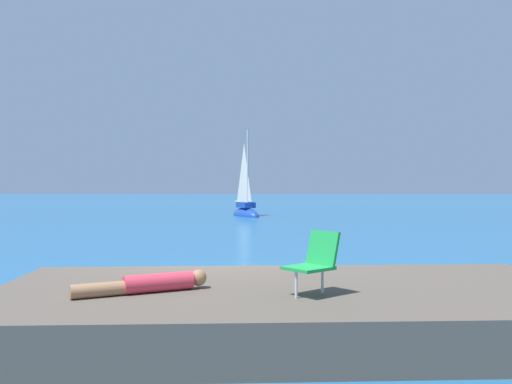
{
  "coord_description": "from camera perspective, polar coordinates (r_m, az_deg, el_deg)",
  "views": [
    {
      "loc": [
        1.02,
        -10.86,
        2.04
      ],
      "look_at": [
        0.11,
        17.18,
        1.5
      ],
      "focal_mm": 39.47,
      "sensor_mm": 36.0,
      "label": 1
    }
  ],
  "objects": [
    {
      "name": "sailboat_near",
      "position": [
        32.77,
        -1.06,
        -1.95
      ],
      "size": [
        2.22,
        3.02,
        5.51
      ],
      "rotation": [
        0.0,
        0.0,
        5.2
      ],
      "color": "#193D99",
      "rests_on": "ground"
    },
    {
      "name": "ground_plane",
      "position": [
        11.1,
        -3.51,
        -9.5
      ],
      "size": [
        160.0,
        160.0,
        0.0
      ],
      "primitive_type": "plane",
      "color": "#236093"
    },
    {
      "name": "person_sunbather",
      "position": [
        7.43,
        -10.84,
        -9.12
      ],
      "size": [
        1.6,
        0.98,
        0.25
      ],
      "rotation": [
        0.0,
        0.0,
        3.64
      ],
      "color": "#DB384C",
      "rests_on": "shore_ledge"
    },
    {
      "name": "boulder_seaward",
      "position": [
        10.0,
        14.96,
        -10.71
      ],
      "size": [
        1.08,
        0.91,
        0.62
      ],
      "primitive_type": "cube",
      "rotation": [
        -0.04,
        -0.07,
        0.15
      ],
      "color": "#494F38",
      "rests_on": "ground"
    },
    {
      "name": "boulder_inland",
      "position": [
        10.64,
        18.41,
        -10.01
      ],
      "size": [
        1.85,
        1.65,
        1.01
      ],
      "primitive_type": "cube",
      "rotation": [
        0.07,
        0.11,
        0.44
      ],
      "color": "#4D5244",
      "rests_on": "ground"
    },
    {
      "name": "shore_ledge",
      "position": [
        7.79,
        3.43,
        -11.77
      ],
      "size": [
        8.18,
        4.44,
        0.61
      ],
      "primitive_type": "cube",
      "rotation": [
        0.0,
        0.0,
        0.08
      ],
      "color": "brown",
      "rests_on": "ground"
    },
    {
      "name": "beach_chair",
      "position": [
        7.15,
        5.96,
        -6.85
      ],
      "size": [
        0.76,
        0.76,
        0.8
      ],
      "rotation": [
        0.0,
        0.0,
        3.88
      ],
      "color": "green",
      "rests_on": "shore_ledge"
    }
  ]
}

